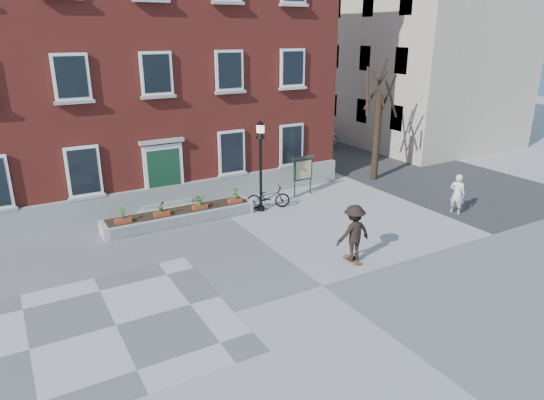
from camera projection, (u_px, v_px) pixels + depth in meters
ground at (323, 286)px, 14.84m from camera, size 100.00×100.00×0.00m
checker_patch at (116, 325)px, 12.83m from camera, size 6.00×6.00×0.01m
bicycle at (268, 197)px, 21.25m from camera, size 2.05×1.29×1.02m
parked_car at (307, 131)px, 34.01m from camera, size 1.81×4.93×1.61m
bystander at (457, 194)px, 20.50m from camera, size 0.62×0.75×1.75m
brick_building at (124, 55)px, 23.28m from camera, size 18.40×10.85×12.60m
planter_assembly at (180, 216)px, 19.68m from camera, size 6.20×1.12×1.15m
bare_tree at (377, 127)px, 24.72m from camera, size 1.83×1.83×6.16m
side_street at (367, 37)px, 37.21m from camera, size 15.20×36.00×14.50m
lamp_post at (261, 154)px, 20.28m from camera, size 0.40×0.40×3.93m
notice_board at (303, 169)px, 22.73m from camera, size 1.10×0.16×1.87m
skateboarder at (354, 233)px, 16.08m from camera, size 1.28×0.78×2.03m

